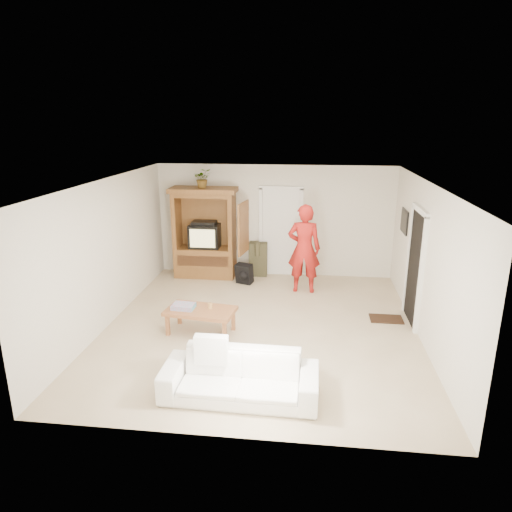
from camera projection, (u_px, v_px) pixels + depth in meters
The scene contains 19 objects.
floor at pixel (260, 327), 8.20m from camera, with size 6.00×6.00×0.00m, color tan.
ceiling at pixel (261, 182), 7.45m from camera, with size 6.00×6.00×0.00m, color white.
wall_back at pixel (274, 221), 10.68m from camera, with size 5.50×5.50×0.00m, color silver.
wall_front at pixel (231, 337), 4.98m from camera, with size 5.50×5.50×0.00m, color silver.
wall_left at pixel (108, 253), 8.14m from camera, with size 6.00×6.00×0.00m, color silver.
wall_right at pixel (426, 264), 7.52m from camera, with size 6.00×6.00×0.00m, color silver.
armoire at pixel (206, 239), 10.65m from camera, with size 1.82×1.14×2.10m.
door_back at pixel (281, 233), 10.72m from camera, with size 0.85×0.05×2.04m, color white.
doorway_right at pixel (415, 268), 8.17m from camera, with size 0.05×0.90×2.04m, color black.
framed_picture at pixel (404, 221), 9.24m from camera, with size 0.03×0.60×0.48m, color black.
doormat at pixel (386, 319), 8.51m from camera, with size 0.60×0.40×0.02m, color #382316.
plant at pixel (203, 178), 10.22m from camera, with size 0.39×0.34×0.43m, color #4C7238.
man at pixel (304, 249), 9.65m from camera, with size 0.70×0.46×1.91m, color #AC1B16.
sofa at pixel (240, 377), 6.06m from camera, with size 2.07×0.81×0.61m, color white.
coffee_table at pixel (201, 312), 7.88m from camera, with size 1.26×0.80×0.44m.
towel at pixel (183, 306), 7.89m from camera, with size 0.38×0.28×0.08m, color #DC4975.
candle at pixel (210, 306), 7.89m from camera, with size 0.08×0.08×0.10m, color tan.
backpack_black at pixel (244, 274), 10.32m from camera, with size 0.36×0.21×0.45m, color black, non-canonical shape.
backpack_olive at pixel (258, 259), 10.84m from camera, with size 0.43×0.31×0.81m, color #47442B, non-canonical shape.
Camera 1 is at (0.80, -7.45, 3.58)m, focal length 32.00 mm.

